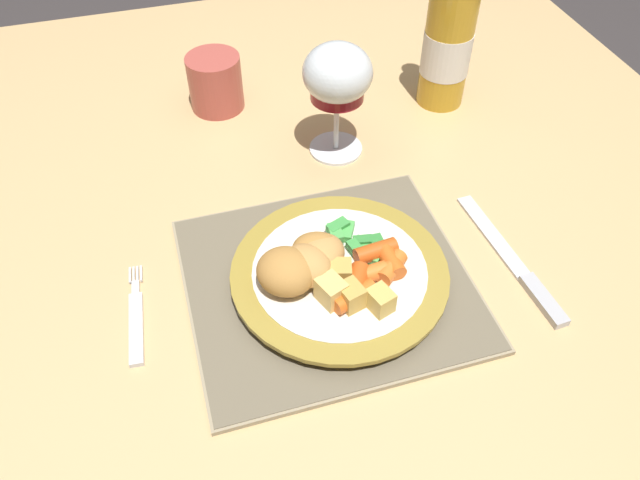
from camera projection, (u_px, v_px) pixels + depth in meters
ground_plane at (316, 439)px, 1.34m from camera, size 6.00×6.00×0.00m
dining_table at (314, 226)px, 0.87m from camera, size 1.11×1.07×0.74m
placemat at (328, 282)px, 0.68m from camera, size 0.30×0.28×0.01m
dinner_plate at (339, 275)px, 0.67m from camera, size 0.23×0.23×0.02m
breaded_croquettes at (305, 262)px, 0.64m from camera, size 0.12×0.10×0.04m
green_beans_pile at (355, 240)px, 0.68m from camera, size 0.05×0.07×0.01m
glazed_carrots at (373, 272)px, 0.65m from camera, size 0.10×0.08×0.02m
fork at (136, 320)px, 0.64m from camera, size 0.02×0.13×0.01m
table_knife at (518, 267)px, 0.69m from camera, size 0.03×0.21×0.01m
wine_glass at (337, 78)px, 0.76m from camera, size 0.09×0.09×0.15m
bottle at (449, 36)px, 0.85m from camera, size 0.07×0.07×0.27m
roast_potatoes at (348, 289)px, 0.62m from camera, size 0.08×0.07×0.03m
drinking_cup at (215, 81)px, 0.88m from camera, size 0.08×0.08×0.08m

